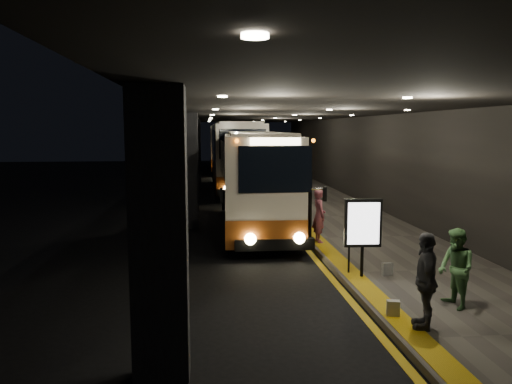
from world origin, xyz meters
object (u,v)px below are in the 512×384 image
coach_main (255,182)px  passenger_waiting_grey (426,280)px  coach_second (235,158)px  bag_polka (387,269)px  coach_third (226,149)px  stanchion_post (349,250)px  bag_plain (393,308)px  passenger_waiting_green (456,269)px  passenger_boarding (319,216)px  info_sign (363,225)px

coach_main → passenger_waiting_grey: (2.03, -10.92, -0.66)m
coach_second → bag_polka: size_ratio=40.34×
passenger_waiting_grey → bag_polka: size_ratio=5.62×
coach_third → stanchion_post: (1.72, -33.71, -1.19)m
bag_plain → stanchion_post: stanchion_post is taller
coach_third → bag_polka: size_ratio=40.34×
stanchion_post → coach_main: bearing=102.7°
passenger_waiting_green → bag_plain: passenger_waiting_green is taller
coach_third → passenger_boarding: 30.29m
passenger_waiting_grey → bag_plain: size_ratio=5.76×
passenger_waiting_green → passenger_boarding: bearing=-171.6°
coach_third → info_sign: 34.14m
coach_second → passenger_boarding: 15.99m
bag_plain → bag_polka: bearing=71.8°
passenger_waiting_grey → info_sign: bearing=-159.5°
coach_third → passenger_waiting_green: coach_third is taller
bag_plain → coach_main: bearing=99.3°
passenger_boarding → passenger_waiting_grey: bearing=178.6°
coach_second → coach_third: 14.37m
coach_second → bag_plain: 22.45m
passenger_boarding → bag_polka: (0.88, -3.80, -0.72)m
passenger_waiting_green → passenger_waiting_grey: (-1.07, -0.93, 0.08)m
passenger_boarding → bag_plain: 6.49m
bag_polka → bag_plain: (-0.88, -2.65, -0.00)m
coach_main → bag_plain: (1.68, -10.31, -1.40)m
passenger_waiting_green → info_sign: 2.64m
passenger_waiting_green → stanchion_post: size_ratio=1.37×
coach_second → passenger_boarding: bearing=-83.7°
info_sign → stanchion_post: size_ratio=1.63×
coach_main → coach_second: bearing=92.7°
coach_third → passenger_waiting_grey: bearing=-85.9°
passenger_waiting_green → stanchion_post: bearing=-156.0°
coach_main → coach_second: coach_second is taller
bag_polka → bag_plain: bearing=-108.2°
passenger_boarding → info_sign: (0.20, -3.85, 0.44)m
bag_polka → coach_second: bearing=97.6°
bag_polka → info_sign: (-0.68, -0.05, 1.16)m
coach_second → passenger_waiting_green: coach_second is taller
bag_polka → stanchion_post: stanchion_post is taller
bag_plain → info_sign: (0.20, 2.60, 1.16)m
coach_main → passenger_waiting_green: bearing=-70.4°
coach_third → bag_polka: coach_third is taller
coach_second → coach_main: bearing=-89.6°
coach_third → passenger_waiting_green: bearing=-84.1°
bag_plain → info_sign: bearing=85.6°
coach_second → coach_third: (0.02, 14.37, -0.01)m
coach_main → bag_plain: 10.54m
stanchion_post → passenger_waiting_grey: bearing=-84.0°
coach_main → stanchion_post: 7.59m
bag_plain → passenger_boarding: bearing=90.0°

